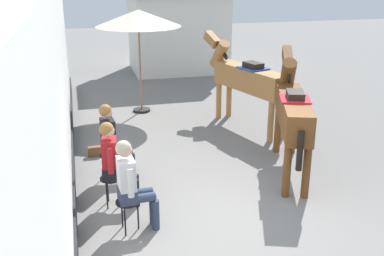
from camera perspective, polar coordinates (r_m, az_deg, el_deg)
name	(u,v)px	position (r m, az deg, el deg)	size (l,w,h in m)	color
ground_plane	(189,146)	(9.84, -0.32, -2.19)	(40.00, 40.00, 0.00)	slate
pub_facade_wall	(56,104)	(7.68, -16.32, 2.84)	(0.34, 14.00, 3.40)	white
distant_cottage	(178,19)	(16.70, -1.77, 13.14)	(3.40, 2.60, 3.50)	silver
seated_visitor_near	(131,181)	(6.58, -7.44, -6.45)	(0.61, 0.49, 1.39)	black
seated_visitor_middle	(114,160)	(7.30, -9.51, -3.85)	(0.61, 0.49, 1.39)	black
seated_visitor_far	(112,138)	(8.21, -9.75, -1.20)	(0.61, 0.49, 1.39)	black
saddled_horse_near	(292,110)	(8.54, 12.17, 2.16)	(1.27, 2.87, 2.06)	brown
saddled_horse_far	(246,78)	(10.78, 6.63, 6.06)	(1.17, 2.90, 2.06)	#9E6B38
cafe_parasol	(138,19)	(11.75, -6.58, 13.13)	(2.10, 2.10, 2.58)	black
satchel_bag	(95,151)	(9.50, -11.74, -2.80)	(0.28, 0.12, 0.20)	brown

